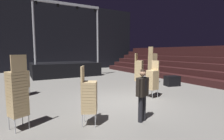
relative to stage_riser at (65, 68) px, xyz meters
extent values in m
cube|color=slate|center=(0.00, -9.61, -0.74)|extent=(22.00, 30.00, 0.10)
cube|color=black|center=(0.00, 5.39, 3.31)|extent=(22.00, 0.30, 8.00)
cube|color=black|center=(6.88, -8.61, -0.47)|extent=(0.75, 24.00, 0.45)
cube|color=black|center=(7.62, -8.61, -0.02)|extent=(0.75, 24.00, 0.45)
cube|color=black|center=(8.38, -8.61, 0.43)|extent=(0.75, 24.00, 0.45)
cube|color=black|center=(9.12, -8.61, 0.88)|extent=(0.75, 24.00, 0.45)
cube|color=black|center=(9.88, -8.61, 1.33)|extent=(0.75, 24.00, 0.45)
cube|color=black|center=(0.00, 0.03, -0.09)|extent=(5.81, 3.47, 1.22)
cylinder|color=#9EA0A8|center=(-2.66, -1.45, 2.98)|extent=(0.16, 0.16, 4.90)
cylinder|color=#9EA0A8|center=(2.66, -1.45, 2.98)|extent=(0.16, 0.16, 4.90)
cube|color=#9EA0A8|center=(0.00, -1.45, 5.43)|extent=(5.51, 0.20, 0.20)
cylinder|color=black|center=(-2.41, -1.45, 5.21)|extent=(0.18, 0.18, 0.22)
cylinder|color=black|center=(-0.80, -1.45, 5.21)|extent=(0.18, 0.18, 0.22)
cylinder|color=black|center=(0.80, -1.45, 5.21)|extent=(0.18, 0.18, 0.22)
cylinder|color=black|center=(2.41, -1.45, 5.21)|extent=(0.18, 0.18, 0.22)
cylinder|color=black|center=(-0.43, -11.69, -0.28)|extent=(0.15, 0.15, 0.83)
cylinder|color=black|center=(-0.60, -11.75, -0.28)|extent=(0.15, 0.15, 0.83)
cube|color=silver|center=(-0.50, -11.77, 0.43)|extent=(0.20, 0.15, 0.59)
cube|color=black|center=(-0.52, -11.72, 0.43)|extent=(0.45, 0.35, 0.59)
cube|color=black|center=(-0.48, -11.83, 0.50)|extent=(0.06, 0.03, 0.38)
cylinder|color=black|center=(-0.29, -11.64, 0.44)|extent=(0.12, 0.12, 0.54)
cylinder|color=black|center=(-0.74, -11.80, 0.44)|extent=(0.12, 0.12, 0.54)
sphere|color=tan|center=(-0.52, -11.72, 0.86)|extent=(0.19, 0.19, 0.19)
sphere|color=black|center=(-0.52, -11.72, 0.91)|extent=(0.16, 0.16, 0.16)
cylinder|color=#B2B5BA|center=(4.44, -6.80, -0.49)|extent=(0.02, 0.02, 0.40)
cylinder|color=#B2B5BA|center=(4.45, -7.18, -0.49)|extent=(0.02, 0.02, 0.40)
cylinder|color=#B2B5BA|center=(4.06, -6.81, -0.49)|extent=(0.02, 0.02, 0.40)
cylinder|color=#B2B5BA|center=(4.07, -7.19, -0.49)|extent=(0.02, 0.02, 0.40)
cube|color=tan|center=(4.26, -7.00, -0.25)|extent=(0.45, 0.45, 0.08)
cube|color=tan|center=(4.26, -7.00, -0.17)|extent=(0.45, 0.45, 0.08)
cube|color=tan|center=(4.26, -7.00, -0.08)|extent=(0.45, 0.45, 0.08)
cube|color=tan|center=(4.26, -7.00, 0.00)|extent=(0.45, 0.45, 0.08)
cube|color=tan|center=(4.26, -7.00, 0.09)|extent=(0.45, 0.45, 0.08)
cube|color=tan|center=(4.26, -7.00, 0.17)|extent=(0.45, 0.45, 0.08)
cube|color=tan|center=(4.26, -7.00, 0.26)|extent=(0.45, 0.45, 0.08)
cube|color=tan|center=(4.26, -7.00, 0.34)|extent=(0.45, 0.45, 0.08)
cube|color=tan|center=(4.26, -7.00, 0.43)|extent=(0.45, 0.45, 0.08)
cube|color=tan|center=(4.26, -7.00, 0.51)|extent=(0.45, 0.45, 0.08)
cube|color=tan|center=(4.26, -7.00, 0.60)|extent=(0.45, 0.45, 0.08)
cube|color=tan|center=(4.26, -7.00, 0.68)|extent=(0.45, 0.45, 0.08)
cube|color=tan|center=(4.26, -7.00, 0.77)|extent=(0.45, 0.45, 0.08)
cube|color=tan|center=(4.26, -7.00, 0.85)|extent=(0.45, 0.45, 0.08)
cube|color=tan|center=(4.26, -7.00, 0.94)|extent=(0.45, 0.45, 0.08)
cube|color=tan|center=(4.26, -7.00, 1.02)|extent=(0.45, 0.45, 0.08)
cube|color=tan|center=(4.26, -7.00, 1.11)|extent=(0.45, 0.45, 0.08)
cube|color=tan|center=(4.26, -7.00, 1.19)|extent=(0.45, 0.45, 0.08)
cube|color=tan|center=(4.26, -7.00, 1.28)|extent=(0.45, 0.45, 0.08)
cube|color=tan|center=(4.26, -7.00, 1.36)|extent=(0.45, 0.45, 0.08)
cube|color=tan|center=(4.06, -7.00, 1.64)|extent=(0.06, 0.41, 0.46)
cylinder|color=#B2B5BA|center=(-4.21, -10.34, -0.49)|extent=(0.02, 0.02, 0.40)
cylinder|color=#B2B5BA|center=(-3.86, -10.19, -0.49)|extent=(0.02, 0.02, 0.40)
cylinder|color=#B2B5BA|center=(-4.05, -10.69, -0.49)|extent=(0.02, 0.02, 0.40)
cylinder|color=#B2B5BA|center=(-3.70, -10.53, -0.49)|extent=(0.02, 0.02, 0.40)
cube|color=tan|center=(-3.95, -10.44, -0.25)|extent=(0.58, 0.58, 0.08)
cube|color=tan|center=(-3.95, -10.44, -0.17)|extent=(0.58, 0.58, 0.08)
cube|color=tan|center=(-3.95, -10.44, -0.08)|extent=(0.58, 0.58, 0.08)
cube|color=tan|center=(-3.95, -10.44, 0.00)|extent=(0.58, 0.58, 0.08)
cube|color=tan|center=(-3.95, -10.44, 0.09)|extent=(0.58, 0.58, 0.08)
cube|color=tan|center=(-3.95, -10.44, 0.17)|extent=(0.58, 0.58, 0.08)
cube|color=tan|center=(-3.95, -10.44, 0.26)|extent=(0.58, 0.58, 0.08)
cube|color=tan|center=(-3.95, -10.44, 0.34)|extent=(0.58, 0.58, 0.08)
cube|color=tan|center=(-3.95, -10.44, 0.43)|extent=(0.58, 0.58, 0.08)
cube|color=tan|center=(-3.95, -10.44, 0.51)|extent=(0.58, 0.58, 0.08)
cube|color=tan|center=(-3.95, -10.44, 0.60)|extent=(0.58, 0.58, 0.08)
cube|color=tan|center=(-3.95, -10.44, 0.68)|extent=(0.58, 0.58, 0.08)
cube|color=tan|center=(-3.95, -10.44, 0.77)|extent=(0.58, 0.58, 0.08)
cube|color=tan|center=(-3.95, -10.44, 0.85)|extent=(0.58, 0.58, 0.08)
cube|color=tan|center=(-3.95, -10.44, 0.94)|extent=(0.58, 0.58, 0.08)
cube|color=tan|center=(-3.87, -10.62, 1.21)|extent=(0.39, 0.21, 0.46)
cylinder|color=#B2B5BA|center=(-1.82, -11.08, -0.49)|extent=(0.02, 0.02, 0.40)
cylinder|color=#B2B5BA|center=(-2.00, -11.41, -0.49)|extent=(0.02, 0.02, 0.40)
cylinder|color=#B2B5BA|center=(-2.15, -10.89, -0.49)|extent=(0.02, 0.02, 0.40)
cylinder|color=#B2B5BA|center=(-2.33, -11.23, -0.49)|extent=(0.02, 0.02, 0.40)
cube|color=tan|center=(-2.08, -11.15, -0.25)|extent=(0.60, 0.60, 0.08)
cube|color=tan|center=(-2.08, -11.15, -0.17)|extent=(0.60, 0.60, 0.08)
cube|color=tan|center=(-2.08, -11.15, -0.08)|extent=(0.60, 0.60, 0.08)
cube|color=tan|center=(-2.08, -11.15, 0.00)|extent=(0.60, 0.60, 0.08)
cube|color=tan|center=(-2.08, -11.15, 0.09)|extent=(0.60, 0.60, 0.08)
cube|color=tan|center=(-2.08, -11.15, 0.17)|extent=(0.60, 0.60, 0.08)
cube|color=tan|center=(-2.08, -11.15, 0.26)|extent=(0.60, 0.60, 0.08)
cube|color=tan|center=(-2.08, -11.15, 0.34)|extent=(0.60, 0.60, 0.08)
cube|color=tan|center=(-2.08, -11.15, 0.43)|extent=(0.60, 0.60, 0.08)
cube|color=tan|center=(-2.08, -11.15, 0.51)|extent=(0.60, 0.60, 0.08)
cube|color=tan|center=(-2.08, -11.15, 0.60)|extent=(0.60, 0.60, 0.08)
cube|color=tan|center=(-2.25, -11.06, 0.87)|extent=(0.24, 0.38, 0.46)
cylinder|color=#B2B5BA|center=(1.58, -9.94, -0.49)|extent=(0.02, 0.02, 0.40)
cylinder|color=#B2B5BA|center=(1.53, -9.56, -0.49)|extent=(0.02, 0.02, 0.40)
cylinder|color=#B2B5BA|center=(1.95, -9.89, -0.49)|extent=(0.02, 0.02, 0.40)
cylinder|color=#B2B5BA|center=(1.90, -9.51, -0.49)|extent=(0.02, 0.02, 0.40)
cube|color=tan|center=(1.74, -9.73, -0.25)|extent=(0.49, 0.49, 0.08)
cube|color=tan|center=(1.74, -9.73, -0.17)|extent=(0.49, 0.49, 0.08)
cube|color=tan|center=(1.74, -9.73, -0.08)|extent=(0.49, 0.49, 0.08)
cube|color=tan|center=(1.74, -9.73, 0.00)|extent=(0.49, 0.49, 0.08)
cube|color=tan|center=(1.74, -9.73, 0.09)|extent=(0.49, 0.49, 0.08)
cube|color=tan|center=(1.74, -9.73, 0.17)|extent=(0.49, 0.49, 0.08)
cube|color=tan|center=(1.74, -9.73, 0.26)|extent=(0.49, 0.49, 0.08)
cube|color=tan|center=(1.74, -9.73, 0.34)|extent=(0.49, 0.49, 0.08)
cube|color=tan|center=(1.74, -9.73, 0.43)|extent=(0.49, 0.49, 0.08)
cube|color=tan|center=(1.74, -9.73, 0.51)|extent=(0.49, 0.49, 0.08)
cube|color=tan|center=(1.74, -9.73, 0.60)|extent=(0.49, 0.49, 0.08)
cube|color=tan|center=(1.93, -9.70, 0.87)|extent=(0.10, 0.41, 0.46)
cylinder|color=#B2B5BA|center=(-3.42, -6.20, -0.49)|extent=(0.02, 0.02, 0.40)
cylinder|color=#B2B5BA|center=(-3.62, -6.52, -0.49)|extent=(0.02, 0.02, 0.40)
cylinder|color=#B2B5BA|center=(-3.74, -6.00, -0.49)|extent=(0.02, 0.02, 0.40)
cylinder|color=#B2B5BA|center=(-3.94, -6.32, -0.49)|extent=(0.02, 0.02, 0.40)
cube|color=tan|center=(-3.68, -6.26, -0.25)|extent=(0.61, 0.61, 0.08)
cube|color=tan|center=(-3.68, -6.26, -0.17)|extent=(0.61, 0.61, 0.08)
cube|color=tan|center=(-3.68, -6.26, -0.08)|extent=(0.61, 0.61, 0.08)
cube|color=tan|center=(-3.68, -6.26, 0.00)|extent=(0.61, 0.61, 0.08)
cube|color=tan|center=(-3.68, -6.26, 0.09)|extent=(0.61, 0.61, 0.08)
cube|color=tan|center=(-3.68, -6.26, 0.17)|extent=(0.61, 0.61, 0.08)
cube|color=tan|center=(-3.68, -6.26, 0.26)|extent=(0.61, 0.61, 0.08)
cube|color=tan|center=(-3.68, -6.26, 0.34)|extent=(0.61, 0.61, 0.08)
cube|color=tan|center=(-3.68, -6.26, 0.43)|extent=(0.61, 0.61, 0.08)
cube|color=tan|center=(-3.68, -6.26, 0.51)|extent=(0.61, 0.61, 0.08)
cube|color=tan|center=(-3.84, -6.16, 0.79)|extent=(0.26, 0.37, 0.46)
cylinder|color=#B2B5BA|center=(2.96, -7.54, -0.49)|extent=(0.02, 0.02, 0.40)
cylinder|color=#B2B5BA|center=(2.65, -7.76, -0.49)|extent=(0.02, 0.02, 0.40)
cylinder|color=#B2B5BA|center=(2.74, -7.23, -0.49)|extent=(0.02, 0.02, 0.40)
cylinder|color=#B2B5BA|center=(2.43, -7.45, -0.49)|extent=(0.02, 0.02, 0.40)
cube|color=tan|center=(2.69, -7.50, -0.25)|extent=(0.61, 0.61, 0.08)
cube|color=tan|center=(2.69, -7.50, -0.17)|extent=(0.61, 0.61, 0.08)
cube|color=tan|center=(2.69, -7.50, -0.08)|extent=(0.61, 0.61, 0.08)
cube|color=tan|center=(2.69, -7.50, 0.00)|extent=(0.61, 0.61, 0.08)
cube|color=tan|center=(2.69, -7.50, 0.09)|extent=(0.61, 0.61, 0.08)
cube|color=tan|center=(2.69, -7.50, 0.17)|extent=(0.61, 0.61, 0.08)
cube|color=tan|center=(2.69, -7.50, 0.26)|extent=(0.61, 0.61, 0.08)
cube|color=tan|center=(2.69, -7.50, 0.34)|extent=(0.61, 0.61, 0.08)
cube|color=tan|center=(2.69, -7.50, 0.43)|extent=(0.61, 0.61, 0.08)
cube|color=tan|center=(2.69, -7.50, 0.51)|extent=(0.61, 0.61, 0.08)
cube|color=tan|center=(2.69, -7.50, 0.60)|extent=(0.61, 0.61, 0.08)
cube|color=tan|center=(2.69, -7.50, 0.68)|extent=(0.61, 0.61, 0.08)
cube|color=tan|center=(2.69, -7.50, 0.77)|extent=(0.61, 0.61, 0.08)
cube|color=tan|center=(2.69, -7.50, 0.85)|extent=(0.61, 0.61, 0.08)
cube|color=tan|center=(2.69, -7.50, 0.94)|extent=(0.61, 0.61, 0.08)
cube|color=tan|center=(2.58, -7.34, 1.21)|extent=(0.36, 0.28, 0.46)
cube|color=black|center=(4.85, -8.22, -0.37)|extent=(1.02, 0.80, 0.65)
camera|label=1|loc=(-3.92, -15.82, 1.52)|focal=27.24mm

